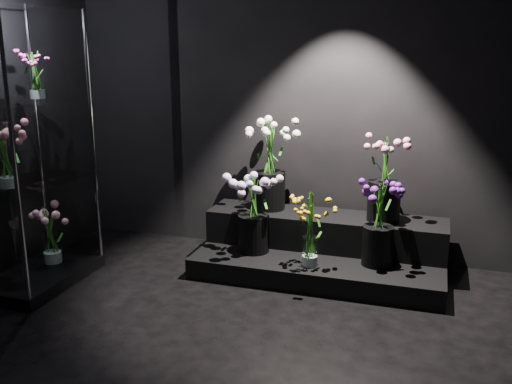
% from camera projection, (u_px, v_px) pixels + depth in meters
% --- Properties ---
extents(floor, '(4.00, 4.00, 0.00)m').
position_uv_depth(floor, '(207.00, 359.00, 3.42)').
color(floor, black).
rests_on(floor, ground).
extents(wall_back, '(4.00, 0.00, 4.00)m').
position_uv_depth(wall_back, '(292.00, 96.00, 4.91)').
color(wall_back, black).
rests_on(wall_back, floor).
extents(display_riser, '(1.99, 0.89, 0.44)m').
position_uv_depth(display_riser, '(322.00, 248.00, 4.74)').
color(display_riser, black).
rests_on(display_riser, floor).
extents(display_case, '(0.57, 0.95, 2.09)m').
position_uv_depth(display_case, '(28.00, 152.00, 4.26)').
color(display_case, black).
rests_on(display_case, floor).
extents(bouquet_orange_bells, '(0.34, 0.34, 0.57)m').
position_uv_depth(bouquet_orange_bells, '(310.00, 229.00, 4.35)').
color(bouquet_orange_bells, white).
rests_on(bouquet_orange_bells, display_riser).
extents(bouquet_lilac, '(0.49, 0.49, 0.64)m').
position_uv_depth(bouquet_lilac, '(254.00, 208.00, 4.64)').
color(bouquet_lilac, black).
rests_on(bouquet_lilac, display_riser).
extents(bouquet_purple, '(0.38, 0.38, 0.70)m').
position_uv_depth(bouquet_purple, '(379.00, 217.00, 4.35)').
color(bouquet_purple, black).
rests_on(bouquet_purple, display_riser).
extents(bouquet_cream_roses, '(0.48, 0.48, 0.76)m').
position_uv_depth(bouquet_cream_roses, '(270.00, 161.00, 4.86)').
color(bouquet_cream_roses, black).
rests_on(bouquet_cream_roses, display_riser).
extents(bouquet_pink_roses, '(0.47, 0.47, 0.67)m').
position_uv_depth(bouquet_pink_roses, '(385.00, 174.00, 4.54)').
color(bouquet_pink_roses, black).
rests_on(bouquet_pink_roses, display_riser).
extents(bouquet_case_pink, '(0.34, 0.34, 0.45)m').
position_uv_depth(bouquet_case_pink, '(5.00, 155.00, 4.11)').
color(bouquet_case_pink, white).
rests_on(bouquet_case_pink, display_case).
extents(bouquet_case_magenta, '(0.30, 0.30, 0.35)m').
position_uv_depth(bouquet_case_magenta, '(36.00, 74.00, 4.25)').
color(bouquet_case_magenta, white).
rests_on(bouquet_case_magenta, display_case).
extents(bouquet_case_base_pink, '(0.38, 0.38, 0.47)m').
position_uv_depth(bouquet_case_base_pink, '(51.00, 233.00, 4.62)').
color(bouquet_case_base_pink, white).
rests_on(bouquet_case_base_pink, display_case).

